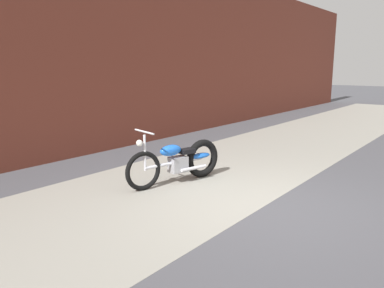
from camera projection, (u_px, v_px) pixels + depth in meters
The scene contains 4 objects.
ground_plane at pixel (263, 207), 5.76m from camera, with size 80.00×80.00×0.00m, color #47474C.
sidewalk_slab at pixel (175, 185), 6.81m from camera, with size 36.00×3.50×0.01m, color gray.
brick_building_wall at pixel (55, 47), 8.39m from camera, with size 36.00×0.50×5.01m, color brown.
motorcycle_blue at pixel (182, 161), 6.95m from camera, with size 1.97×0.75×1.03m.
Camera 1 is at (-4.96, -2.50, 2.08)m, focal length 35.75 mm.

